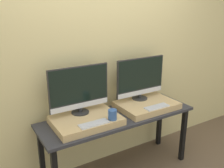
# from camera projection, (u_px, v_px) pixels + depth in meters

# --- Properties ---
(wall_back) EXTENTS (8.00, 0.04, 2.60)m
(wall_back) POSITION_uv_depth(u_px,v_px,m) (102.00, 58.00, 2.82)
(wall_back) COLOR #DBC684
(wall_back) RESTS_ON ground_plane
(workbench) EXTENTS (1.74, 0.55, 0.72)m
(workbench) POSITION_uv_depth(u_px,v_px,m) (118.00, 122.00, 2.75)
(workbench) COLOR #2D2D33
(workbench) RESTS_ON ground_plane
(wooden_riser_left) EXTENTS (0.67, 0.48, 0.07)m
(wooden_riser_left) POSITION_uv_depth(u_px,v_px,m) (86.00, 121.00, 2.52)
(wooden_riser_left) COLOR tan
(wooden_riser_left) RESTS_ON workbench
(monitor_left) EXTENTS (0.65, 0.19, 0.50)m
(monitor_left) POSITION_uv_depth(u_px,v_px,m) (79.00, 89.00, 2.53)
(monitor_left) COLOR #282828
(monitor_left) RESTS_ON wooden_riser_left
(keyboard_left) EXTENTS (0.29, 0.10, 0.01)m
(keyboard_left) POSITION_uv_depth(u_px,v_px,m) (94.00, 124.00, 2.36)
(keyboard_left) COLOR silver
(keyboard_left) RESTS_ON wooden_riser_left
(mug) EXTENTS (0.09, 0.09, 0.10)m
(mug) POSITION_uv_depth(u_px,v_px,m) (112.00, 115.00, 2.45)
(mug) COLOR #335693
(mug) RESTS_ON wooden_riser_left
(wooden_riser_right) EXTENTS (0.67, 0.48, 0.07)m
(wooden_riser_right) POSITION_uv_depth(u_px,v_px,m) (147.00, 105.00, 2.90)
(wooden_riser_right) COLOR tan
(wooden_riser_right) RESTS_ON workbench
(monitor_right) EXTENTS (0.65, 0.19, 0.50)m
(monitor_right) POSITION_uv_depth(u_px,v_px,m) (140.00, 78.00, 2.92)
(monitor_right) COLOR #282828
(monitor_right) RESTS_ON wooden_riser_right
(keyboard_right) EXTENTS (0.29, 0.10, 0.01)m
(keyboard_right) POSITION_uv_depth(u_px,v_px,m) (157.00, 107.00, 2.74)
(keyboard_right) COLOR silver
(keyboard_right) RESTS_ON wooden_riser_right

